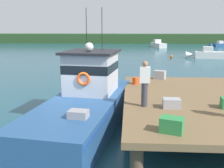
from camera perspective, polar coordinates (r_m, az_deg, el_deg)
name	(u,v)px	position (r m, az deg, el deg)	size (l,w,h in m)	color
ground_plane	(82,123)	(11.40, -6.56, -8.34)	(200.00, 200.00, 0.00)	#1E4C5B
dock	(199,101)	(11.27, 18.14, -3.39)	(6.00, 9.00, 1.20)	#4C3D2D
main_fishing_boat	(88,100)	(11.06, -5.24, -3.48)	(3.66, 9.96, 4.80)	#285184
crate_single_by_cleat	(160,75)	(14.71, 10.23, 1.96)	(0.60, 0.44, 0.47)	#9E9EA3
crate_single_far	(172,125)	(7.33, 12.71, -8.58)	(0.60, 0.44, 0.41)	#2D8442
crate_stack_near_edge	(172,103)	(9.50, 12.69, -4.06)	(0.60, 0.44, 0.33)	#9E9EA3
bait_bucket	(136,81)	(13.24, 5.11, 0.72)	(0.32, 0.32, 0.34)	#E04C19
deckhand_by_the_boat	(145,83)	(9.35, 7.04, 0.27)	(0.36, 0.22, 1.63)	#383842
moored_boat_far_right	(211,54)	(37.46, 20.49, 5.99)	(6.20, 2.27, 1.55)	silver
moored_boat_far_left	(158,45)	(56.39, 9.83, 8.34)	(2.82, 6.44, 1.61)	silver
moored_boat_outer_mooring	(221,45)	(61.37, 22.47, 7.80)	(5.19, 2.25, 1.30)	#285184
mooring_buoy_channel_marker	(171,57)	(36.54, 12.63, 5.78)	(0.38, 0.38, 0.38)	#EA5B19
far_shoreline	(122,38)	(72.60, 2.11, 9.79)	(120.00, 8.00, 2.40)	#284723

